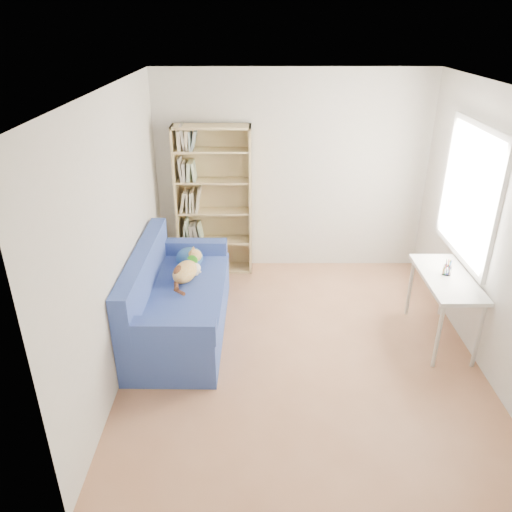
{
  "coord_description": "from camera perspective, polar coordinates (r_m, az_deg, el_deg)",
  "views": [
    {
      "loc": [
        -0.47,
        -4.27,
        3.14
      ],
      "look_at": [
        -0.46,
        0.47,
        0.85
      ],
      "focal_mm": 35.0,
      "sensor_mm": 36.0,
      "label": 1
    }
  ],
  "objects": [
    {
      "name": "bookshelf",
      "position": [
        6.53,
        -4.82,
        5.58
      ],
      "size": [
        0.97,
        0.3,
        1.95
      ],
      "color": "tan",
      "rests_on": "ground"
    },
    {
      "name": "room_shell",
      "position": [
        4.6,
        7.07,
        6.48
      ],
      "size": [
        3.54,
        4.04,
        2.62
      ],
      "color": "silver",
      "rests_on": "ground"
    },
    {
      "name": "pen_cup",
      "position": [
        5.44,
        21.01,
        -1.4
      ],
      "size": [
        0.09,
        0.09,
        0.17
      ],
      "color": "white",
      "rests_on": "desk"
    },
    {
      "name": "sofa",
      "position": [
        5.47,
        -9.04,
        -5.17
      ],
      "size": [
        0.95,
        1.94,
        0.96
      ],
      "rotation": [
        0.0,
        0.0,
        -0.01
      ],
      "color": "navy",
      "rests_on": "ground"
    },
    {
      "name": "desk",
      "position": [
        5.47,
        20.92,
        -3.02
      ],
      "size": [
        0.49,
        1.07,
        0.75
      ],
      "color": "white",
      "rests_on": "ground"
    },
    {
      "name": "ground",
      "position": [
        5.32,
        5.08,
        -10.49
      ],
      "size": [
        4.0,
        4.0,
        0.0
      ],
      "primitive_type": "plane",
      "color": "#A26A49",
      "rests_on": "ground"
    }
  ]
}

